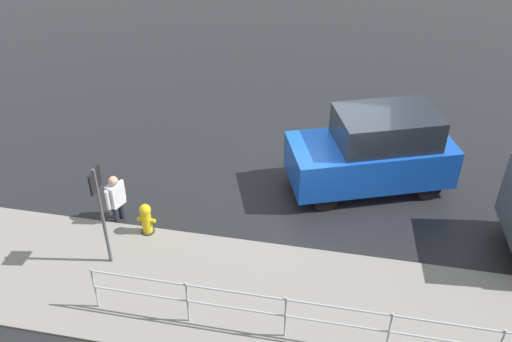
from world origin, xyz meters
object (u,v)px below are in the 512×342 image
(sign_post, at_px, (100,204))
(pedestrian, at_px, (116,196))
(moving_hatchback, at_px, (374,151))
(fire_hydrant, at_px, (146,219))

(sign_post, bearing_deg, pedestrian, -74.90)
(pedestrian, xyz_separation_m, sign_post, (-0.37, 1.36, 0.90))
(sign_post, bearing_deg, moving_hatchback, -144.18)
(pedestrian, height_order, sign_post, sign_post)
(fire_hydrant, relative_size, sign_post, 0.33)
(moving_hatchback, distance_m, sign_post, 6.55)
(pedestrian, bearing_deg, moving_hatchback, -156.48)
(moving_hatchback, bearing_deg, sign_post, 35.82)
(fire_hydrant, xyz_separation_m, pedestrian, (0.81, -0.32, 0.28))
(moving_hatchback, xyz_separation_m, pedestrian, (5.66, 2.46, -0.34))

